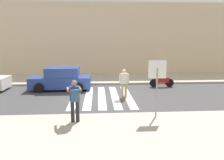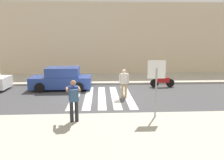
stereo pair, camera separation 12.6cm
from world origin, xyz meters
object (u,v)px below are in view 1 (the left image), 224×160
object	(u,v)px
parked_car_blue	(61,79)
motorcycle	(162,81)
stop_sign	(157,76)
photographer_with_backpack	(75,98)
pedestrian_crossing	(124,82)

from	to	relation	value
parked_car_blue	motorcycle	size ratio (longest dim) A/B	2.33
stop_sign	photographer_with_backpack	world-z (taller)	stop_sign
motorcycle	pedestrian_crossing	bearing A→B (deg)	-138.04
stop_sign	parked_car_blue	bearing A→B (deg)	129.51
photographer_with_backpack	parked_car_blue	distance (m)	6.68
parked_car_blue	pedestrian_crossing	bearing A→B (deg)	-31.52
pedestrian_crossing	motorcycle	distance (m)	4.20
photographer_with_backpack	parked_car_blue	size ratio (longest dim) A/B	0.42
stop_sign	pedestrian_crossing	distance (m)	3.83
photographer_with_backpack	motorcycle	bearing A→B (deg)	50.66
motorcycle	photographer_with_backpack	bearing A→B (deg)	-129.34
photographer_with_backpack	pedestrian_crossing	distance (m)	4.70
stop_sign	pedestrian_crossing	xyz separation A→B (m)	(-0.96, 3.59, -0.95)
photographer_with_backpack	motorcycle	xyz separation A→B (m)	(5.55, 6.78, -0.75)
photographer_with_backpack	pedestrian_crossing	bearing A→B (deg)	58.36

